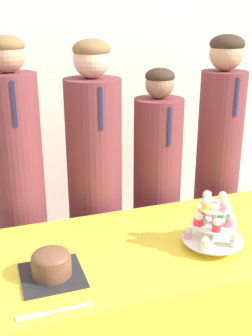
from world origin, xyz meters
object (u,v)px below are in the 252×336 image
object	(u,v)px
student_2	(157,193)
student_3	(217,169)
student_1	(95,189)
round_cake	(51,264)
student_0	(21,196)
cupcake_stand	(214,222)
cake_knife	(42,314)

from	to	relation	value
student_2	student_3	world-z (taller)	student_3
student_1	student_3	bearing A→B (deg)	-0.00
round_cake	student_2	distance (m)	1.05
round_cake	student_2	size ratio (longest dim) A/B	0.17
student_2	student_0	bearing A→B (deg)	180.00
student_2	cupcake_stand	bearing A→B (deg)	-92.51
round_cake	student_1	distance (m)	0.80
cake_knife	cupcake_stand	world-z (taller)	cupcake_stand
student_0	cake_knife	bearing A→B (deg)	-91.78
student_1	student_2	xyz separation A→B (m)	(0.39, -0.00, -0.08)
cake_knife	student_0	xyz separation A→B (m)	(0.03, 0.93, 0.07)
student_3	student_1	bearing A→B (deg)	180.00
cupcake_stand	student_3	world-z (taller)	student_3
student_0	student_2	distance (m)	0.82
cake_knife	student_3	distance (m)	1.57
student_1	student_2	distance (m)	0.40
cake_knife	student_0	world-z (taller)	student_0
student_1	round_cake	bearing A→B (deg)	-117.89
student_2	round_cake	bearing A→B (deg)	-137.17
student_2	student_3	xyz separation A→B (m)	(0.42, 0.00, 0.11)
cake_knife	student_0	distance (m)	0.93
student_1	cake_knife	bearing A→B (deg)	-115.86
cake_knife	student_2	world-z (taller)	student_2
round_cake	student_2	xyz separation A→B (m)	(0.77, 0.71, -0.09)
cake_knife	student_0	bearing A→B (deg)	88.17
student_0	student_2	size ratio (longest dim) A/B	1.13
cupcake_stand	student_3	distance (m)	0.85
cupcake_stand	student_1	distance (m)	0.81
cupcake_stand	student_1	size ratio (longest dim) A/B	0.17
student_1	student_2	world-z (taller)	student_1
student_0	student_2	bearing A→B (deg)	-0.00
student_0	cupcake_stand	bearing A→B (deg)	-42.52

